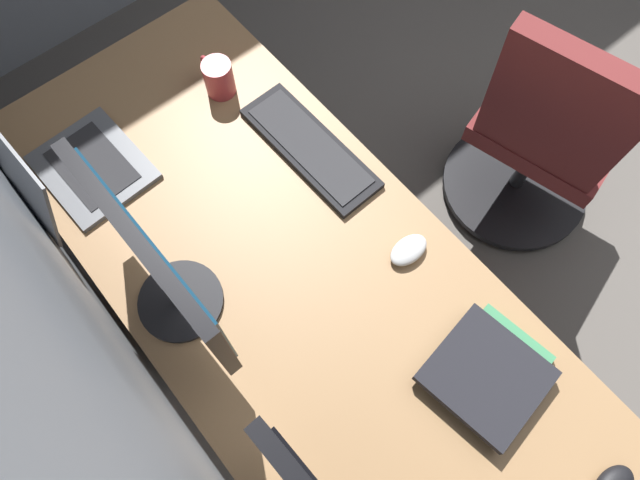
# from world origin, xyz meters

# --- Properties ---
(desk) EXTENTS (1.86, 0.75, 0.73)m
(desk) POSITION_xyz_m (0.39, 1.51, 0.66)
(desk) COLOR #936D47
(desk) RESTS_ON ground
(drawer_pedestal) EXTENTS (0.40, 0.51, 0.69)m
(drawer_pedestal) POSITION_xyz_m (0.63, 1.54, 0.35)
(drawer_pedestal) COLOR #936D47
(drawer_pedestal) RESTS_ON ground
(monitor_primary) EXTENTS (0.48, 0.20, 0.40)m
(monitor_primary) POSITION_xyz_m (0.55, 1.75, 0.96)
(monitor_primary) COLOR black
(monitor_primary) RESTS_ON desk
(laptop_leftmost) EXTENTS (0.30, 0.32, 0.23)m
(laptop_leftmost) POSITION_xyz_m (0.99, 1.78, 0.78)
(laptop_leftmost) COLOR #595B60
(laptop_leftmost) RESTS_ON desk
(keyboard_main) EXTENTS (0.42, 0.15, 0.02)m
(keyboard_main) POSITION_xyz_m (0.68, 1.25, 0.74)
(keyboard_main) COLOR black
(keyboard_main) RESTS_ON desk
(mouse_main) EXTENTS (0.06, 0.10, 0.03)m
(mouse_main) POSITION_xyz_m (0.30, 1.26, 0.75)
(mouse_main) COLOR silver
(mouse_main) RESTS_ON desk
(book_stack_near) EXTENTS (0.26, 0.28, 0.05)m
(book_stack_near) POSITION_xyz_m (-0.03, 1.32, 0.76)
(book_stack_near) COLOR #3D8456
(book_stack_near) RESTS_ON desk
(coffee_mug) EXTENTS (0.12, 0.08, 0.10)m
(coffee_mug) POSITION_xyz_m (0.99, 1.32, 0.78)
(coffee_mug) COLOR #A53338
(coffee_mug) RESTS_ON desk
(office_chair) EXTENTS (0.56, 0.60, 0.97)m
(office_chair) POSITION_xyz_m (0.36, 0.54, 0.46)
(office_chair) COLOR maroon
(office_chair) RESTS_ON ground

